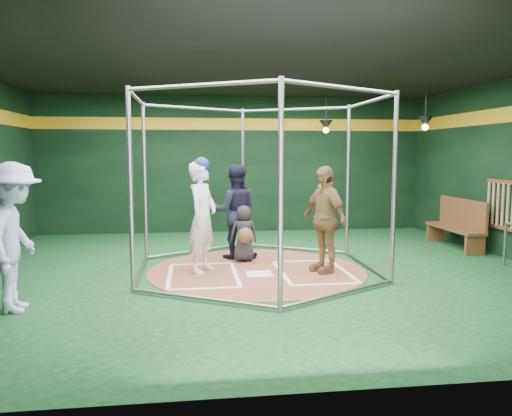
{
  "coord_description": "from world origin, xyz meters",
  "views": [
    {
      "loc": [
        -1.13,
        -8.5,
        2.05
      ],
      "look_at": [
        0.0,
        0.1,
        1.1
      ],
      "focal_mm": 35.0,
      "sensor_mm": 36.0,
      "label": 1
    }
  ],
  "objects": [
    {
      "name": "room_shell",
      "position": [
        0.0,
        0.01,
        1.75
      ],
      "size": [
        10.1,
        9.1,
        3.53
      ],
      "color": "#0C3615",
      "rests_on": "ground"
    },
    {
      "name": "clay_disc",
      "position": [
        0.0,
        0.0,
        0.01
      ],
      "size": [
        3.8,
        3.8,
        0.01
      ],
      "primitive_type": "cylinder",
      "color": "brown",
      "rests_on": "ground"
    },
    {
      "name": "home_plate",
      "position": [
        0.0,
        -0.3,
        0.02
      ],
      "size": [
        0.43,
        0.43,
        0.01
      ],
      "primitive_type": "cube",
      "color": "white",
      "rests_on": "clay_disc"
    },
    {
      "name": "batter_box_left",
      "position": [
        -0.95,
        -0.25,
        0.02
      ],
      "size": [
        1.17,
        1.77,
        0.01
      ],
      "color": "white",
      "rests_on": "clay_disc"
    },
    {
      "name": "batter_box_right",
      "position": [
        0.95,
        -0.25,
        0.02
      ],
      "size": [
        1.17,
        1.77,
        0.01
      ],
      "color": "white",
      "rests_on": "clay_disc"
    },
    {
      "name": "batting_cage",
      "position": [
        -0.0,
        -0.0,
        1.5
      ],
      "size": [
        4.05,
        4.67,
        3.0
      ],
      "color": "gray",
      "rests_on": "ground"
    },
    {
      "name": "bat_rack",
      "position": [
        4.93,
        0.4,
        1.05
      ],
      "size": [
        0.07,
        1.25,
        0.98
      ],
      "color": "brown",
      "rests_on": "room_shell"
    },
    {
      "name": "pendant_lamp_near",
      "position": [
        2.2,
        3.6,
        2.74
      ],
      "size": [
        0.34,
        0.34,
        0.9
      ],
      "color": "black",
      "rests_on": "room_shell"
    },
    {
      "name": "pendant_lamp_far",
      "position": [
        4.0,
        2.0,
        2.74
      ],
      "size": [
        0.34,
        0.34,
        0.9
      ],
      "color": "black",
      "rests_on": "room_shell"
    },
    {
      "name": "batter_figure",
      "position": [
        -0.94,
        0.01,
        0.99
      ],
      "size": [
        0.72,
        0.83,
        1.98
      ],
      "color": "silver",
      "rests_on": "clay_disc"
    },
    {
      "name": "visitor_leopard",
      "position": [
        1.14,
        -0.23,
        0.93
      ],
      "size": [
        0.82,
        1.16,
        1.83
      ],
      "primitive_type": "imported",
      "rotation": [
        0.0,
        0.0,
        -1.18
      ],
      "color": "#AA8249",
      "rests_on": "clay_disc"
    },
    {
      "name": "catcher_figure",
      "position": [
        -0.15,
        0.75,
        0.55
      ],
      "size": [
        0.55,
        0.58,
        1.07
      ],
      "color": "black",
      "rests_on": "clay_disc"
    },
    {
      "name": "umpire",
      "position": [
        -0.28,
        1.11,
        0.92
      ],
      "size": [
        0.91,
        0.72,
        1.83
      ],
      "primitive_type": "imported",
      "rotation": [
        0.0,
        0.0,
        3.11
      ],
      "color": "black",
      "rests_on": "clay_disc"
    },
    {
      "name": "bystander_blue",
      "position": [
        -3.4,
        -1.78,
        0.97
      ],
      "size": [
        0.79,
        1.29,
        1.95
      ],
      "primitive_type": "imported",
      "rotation": [
        0.0,
        0.0,
        1.62
      ],
      "color": "#ADBEE5",
      "rests_on": "ground"
    },
    {
      "name": "dugout_bench",
      "position": [
        4.63,
        1.58,
        0.55
      ],
      "size": [
        0.43,
        1.84,
        1.07
      ],
      "color": "brown",
      "rests_on": "ground"
    }
  ]
}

